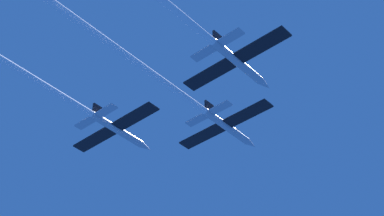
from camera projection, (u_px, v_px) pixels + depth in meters
jet_lead at (163, 81)px, 100.96m from camera, size 19.40×59.27×3.21m
jet_left_wing at (32, 78)px, 99.03m from camera, size 19.40×63.76×3.21m
jet_right_wing at (178, 13)px, 88.93m from camera, size 19.40×53.02×3.21m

